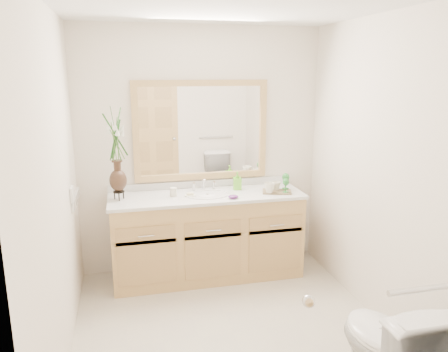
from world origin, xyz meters
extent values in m
plane|color=beige|center=(0.00, 0.00, 0.00)|extent=(2.60, 2.60, 0.00)
cube|color=white|center=(0.00, 0.00, 2.40)|extent=(2.40, 2.60, 0.02)
cube|color=white|center=(0.00, 1.30, 1.20)|extent=(2.40, 0.02, 2.40)
cube|color=white|center=(0.00, -1.30, 1.20)|extent=(2.40, 0.02, 2.40)
cube|color=white|center=(-1.20, 0.00, 1.20)|extent=(0.02, 2.60, 2.40)
cube|color=white|center=(1.20, 0.00, 1.20)|extent=(0.02, 2.60, 2.40)
cube|color=tan|center=(0.00, 1.01, 0.40)|extent=(1.80, 0.55, 0.80)
cube|color=silver|center=(0.00, 1.01, 0.82)|extent=(1.84, 0.57, 0.03)
ellipsoid|color=white|center=(0.00, 0.99, 0.78)|extent=(0.38, 0.30, 0.12)
cylinder|color=silver|center=(0.00, 1.17, 0.89)|extent=(0.02, 0.02, 0.11)
cylinder|color=silver|center=(-0.10, 1.17, 0.87)|extent=(0.02, 0.02, 0.08)
cylinder|color=silver|center=(0.10, 1.17, 0.87)|extent=(0.02, 0.02, 0.08)
cube|color=white|center=(0.00, 1.28, 1.41)|extent=(1.20, 0.01, 0.85)
cube|color=tan|center=(0.00, 1.28, 1.86)|extent=(1.32, 0.04, 0.06)
cube|color=tan|center=(0.00, 1.28, 0.95)|extent=(1.32, 0.04, 0.06)
cube|color=tan|center=(-0.63, 1.28, 1.41)|extent=(0.06, 0.04, 0.85)
cube|color=tan|center=(0.63, 1.28, 1.41)|extent=(0.06, 0.04, 0.85)
cube|color=white|center=(-1.19, 0.76, 0.98)|extent=(0.02, 0.12, 0.12)
cube|color=tan|center=(-0.30, -1.29, 1.00)|extent=(0.80, 0.03, 2.00)
cylinder|color=silver|center=(0.70, -1.27, 0.95)|extent=(0.55, 0.03, 0.03)
imported|color=white|center=(0.70, -0.92, 0.37)|extent=(0.42, 0.75, 0.74)
cylinder|color=black|center=(-0.81, 1.03, 0.90)|extent=(0.10, 0.10, 0.01)
ellipsoid|color=black|center=(-0.81, 1.03, 1.01)|extent=(0.16, 0.16, 0.20)
cylinder|color=black|center=(-0.81, 1.03, 1.14)|extent=(0.06, 0.06, 0.09)
cylinder|color=#4C7A33|center=(-0.81, 1.03, 1.38)|extent=(0.05, 0.05, 0.37)
cylinder|color=beige|center=(-0.32, 1.03, 0.87)|extent=(0.06, 0.06, 0.08)
cylinder|color=beige|center=(-0.16, 0.99, 0.84)|extent=(0.10, 0.10, 0.01)
cube|color=beige|center=(-0.16, 0.99, 0.85)|extent=(0.06, 0.04, 0.02)
imported|color=#6CD431|center=(0.33, 1.13, 0.91)|extent=(0.08, 0.08, 0.16)
ellipsoid|color=#5D236B|center=(0.21, 0.82, 0.85)|extent=(0.11, 0.10, 0.03)
cube|color=brown|center=(0.67, 0.93, 0.84)|extent=(0.32, 0.26, 0.01)
imported|color=beige|center=(0.58, 0.90, 0.89)|extent=(0.11, 0.10, 0.10)
imported|color=beige|center=(0.68, 0.97, 0.89)|extent=(0.12, 0.12, 0.09)
cylinder|color=#297D30|center=(0.74, 0.87, 0.85)|extent=(0.06, 0.06, 0.01)
cylinder|color=#297D30|center=(0.74, 0.87, 0.89)|extent=(0.01, 0.01, 0.09)
ellipsoid|color=#297D30|center=(0.74, 0.87, 0.94)|extent=(0.06, 0.06, 0.07)
cylinder|color=#297D30|center=(0.78, 0.99, 0.85)|extent=(0.07, 0.07, 0.01)
cylinder|color=#297D30|center=(0.78, 0.99, 0.90)|extent=(0.01, 0.01, 0.10)
ellipsoid|color=#297D30|center=(0.78, 0.99, 0.96)|extent=(0.07, 0.07, 0.08)
camera|label=1|loc=(-0.76, -2.90, 1.97)|focal=35.00mm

